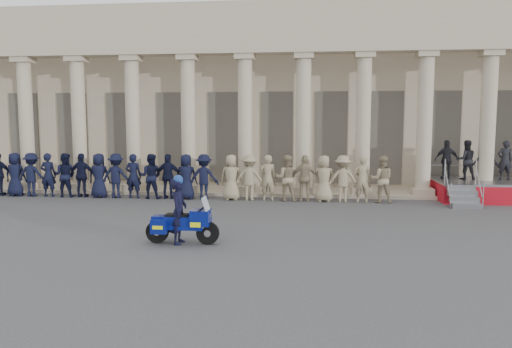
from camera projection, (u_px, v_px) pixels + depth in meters
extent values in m
plane|color=#414143|center=(253.00, 237.00, 14.62)|extent=(90.00, 90.00, 0.00)
cube|color=tan|center=(283.00, 101.00, 28.94)|extent=(40.00, 10.00, 9.00)
cube|color=tan|center=(275.00, 191.00, 23.30)|extent=(40.00, 2.60, 0.15)
cube|color=tan|center=(274.00, 42.00, 21.77)|extent=(35.80, 1.00, 1.00)
cube|color=tan|center=(274.00, 16.00, 21.65)|extent=(35.80, 1.00, 1.20)
cube|color=tan|center=(29.00, 185.00, 23.79)|extent=(0.90, 0.90, 0.30)
cylinder|color=tan|center=(26.00, 123.00, 23.46)|extent=(0.64, 0.64, 5.60)
cube|color=tan|center=(23.00, 60.00, 23.14)|extent=(0.85, 0.85, 0.24)
cube|color=tan|center=(81.00, 186.00, 23.50)|extent=(0.90, 0.90, 0.30)
cylinder|color=tan|center=(79.00, 123.00, 23.17)|extent=(0.64, 0.64, 5.60)
cube|color=tan|center=(76.00, 59.00, 22.85)|extent=(0.85, 0.85, 0.24)
cube|color=tan|center=(135.00, 187.00, 23.21)|extent=(0.90, 0.90, 0.30)
cylinder|color=tan|center=(133.00, 123.00, 22.88)|extent=(0.64, 0.64, 5.60)
cube|color=tan|center=(131.00, 58.00, 22.56)|extent=(0.85, 0.85, 0.24)
cube|color=tan|center=(189.00, 188.00, 22.92)|extent=(0.90, 0.90, 0.30)
cylinder|color=tan|center=(188.00, 123.00, 22.60)|extent=(0.64, 0.64, 5.60)
cube|color=tan|center=(187.00, 58.00, 22.27)|extent=(0.85, 0.85, 0.24)
cube|color=tan|center=(245.00, 189.00, 22.63)|extent=(0.90, 0.90, 0.30)
cylinder|color=tan|center=(245.00, 123.00, 22.31)|extent=(0.64, 0.64, 5.60)
cube|color=tan|center=(245.00, 57.00, 21.99)|extent=(0.85, 0.85, 0.24)
cube|color=tan|center=(303.00, 189.00, 22.34)|extent=(0.90, 0.90, 0.30)
cylinder|color=tan|center=(303.00, 123.00, 22.02)|extent=(0.64, 0.64, 5.60)
cube|color=tan|center=(304.00, 56.00, 21.70)|extent=(0.85, 0.85, 0.24)
cube|color=tan|center=(362.00, 190.00, 22.06)|extent=(0.90, 0.90, 0.30)
cylinder|color=tan|center=(363.00, 123.00, 21.73)|extent=(0.64, 0.64, 5.60)
cube|color=tan|center=(365.00, 55.00, 21.41)|extent=(0.85, 0.85, 0.24)
cube|color=tan|center=(422.00, 191.00, 21.77)|extent=(0.90, 0.90, 0.30)
cylinder|color=tan|center=(425.00, 124.00, 21.44)|extent=(0.64, 0.64, 5.60)
cube|color=tan|center=(427.00, 54.00, 21.12)|extent=(0.85, 0.85, 0.24)
cube|color=tan|center=(484.00, 192.00, 21.48)|extent=(0.90, 0.90, 0.30)
cylinder|color=tan|center=(488.00, 124.00, 21.16)|extent=(0.64, 0.64, 5.60)
cube|color=tan|center=(491.00, 53.00, 20.83)|extent=(0.85, 0.85, 0.24)
cube|color=black|center=(25.00, 136.00, 25.68)|extent=(1.30, 0.12, 4.20)
cube|color=black|center=(74.00, 137.00, 25.39)|extent=(1.30, 0.12, 4.20)
cube|color=black|center=(123.00, 137.00, 25.10)|extent=(1.30, 0.12, 4.20)
cube|color=black|center=(173.00, 137.00, 24.81)|extent=(1.30, 0.12, 4.20)
cube|color=black|center=(224.00, 137.00, 24.52)|extent=(1.30, 0.12, 4.20)
cube|color=black|center=(277.00, 137.00, 24.24)|extent=(1.30, 0.12, 4.20)
cube|color=black|center=(331.00, 138.00, 23.95)|extent=(1.30, 0.12, 4.20)
cube|color=black|center=(386.00, 138.00, 23.66)|extent=(1.30, 0.12, 4.20)
cube|color=black|center=(443.00, 138.00, 23.37)|extent=(1.30, 0.12, 4.20)
cube|color=black|center=(501.00, 138.00, 23.08)|extent=(1.30, 0.12, 4.20)
imported|color=black|center=(15.00, 174.00, 22.32)|extent=(0.95, 0.62, 1.95)
imported|color=black|center=(32.00, 175.00, 22.23)|extent=(1.26, 0.72, 1.95)
imported|color=black|center=(48.00, 175.00, 22.14)|extent=(0.71, 0.47, 1.95)
imported|color=black|center=(65.00, 175.00, 22.05)|extent=(0.95, 0.74, 1.95)
imported|color=black|center=(82.00, 175.00, 21.97)|extent=(1.14, 0.48, 1.95)
imported|color=black|center=(99.00, 176.00, 21.88)|extent=(0.95, 0.62, 1.95)
imported|color=black|center=(116.00, 176.00, 21.79)|extent=(1.26, 0.72, 1.95)
imported|color=black|center=(133.00, 176.00, 21.71)|extent=(0.71, 0.47, 1.95)
imported|color=black|center=(151.00, 176.00, 21.62)|extent=(0.95, 0.74, 1.95)
imported|color=black|center=(168.00, 176.00, 21.53)|extent=(1.14, 0.48, 1.95)
imported|color=black|center=(186.00, 177.00, 21.45)|extent=(0.95, 0.62, 1.95)
imported|color=black|center=(204.00, 177.00, 21.36)|extent=(1.26, 0.72, 1.95)
imported|color=gray|center=(231.00, 177.00, 21.23)|extent=(0.95, 0.62, 1.95)
imported|color=gray|center=(250.00, 178.00, 21.14)|extent=(1.26, 0.72, 1.95)
imported|color=gray|center=(268.00, 178.00, 21.06)|extent=(0.71, 0.47, 1.95)
imported|color=gray|center=(286.00, 178.00, 20.97)|extent=(0.95, 0.74, 1.95)
imported|color=gray|center=(305.00, 178.00, 20.88)|extent=(1.14, 0.48, 1.95)
imported|color=gray|center=(324.00, 178.00, 20.79)|extent=(0.95, 0.62, 1.95)
imported|color=gray|center=(343.00, 179.00, 20.71)|extent=(1.26, 0.72, 1.95)
imported|color=gray|center=(362.00, 179.00, 20.62)|extent=(0.71, 0.47, 1.95)
imported|color=gray|center=(381.00, 179.00, 20.53)|extent=(0.95, 0.74, 1.95)
cube|color=gray|center=(486.00, 181.00, 21.31)|extent=(4.14, 2.96, 0.10)
cube|color=#A60D1A|center=(498.00, 196.00, 19.92)|extent=(4.14, 0.04, 0.74)
cube|color=#A60D1A|center=(436.00, 190.00, 21.59)|extent=(0.04, 2.96, 0.74)
cube|color=gray|center=(466.00, 206.00, 19.20)|extent=(1.10, 0.28, 0.21)
cube|color=gray|center=(464.00, 200.00, 19.45)|extent=(1.10, 0.28, 0.21)
cube|color=gray|center=(463.00, 193.00, 19.71)|extent=(1.10, 0.28, 0.21)
cube|color=gray|center=(461.00, 187.00, 19.96)|extent=(1.10, 0.28, 0.21)
cylinder|color=gray|center=(476.00, 166.00, 22.66)|extent=(4.14, 0.04, 0.04)
imported|color=black|center=(447.00, 160.00, 21.59)|extent=(1.00, 0.41, 1.70)
imported|color=black|center=(466.00, 160.00, 21.50)|extent=(0.83, 0.64, 1.70)
imported|color=black|center=(485.00, 160.00, 21.41)|extent=(1.10, 0.63, 1.70)
imported|color=black|center=(505.00, 160.00, 21.32)|extent=(0.62, 0.41, 1.70)
cylinder|color=black|center=(208.00, 233.00, 13.73)|extent=(0.63, 0.14, 0.63)
cylinder|color=black|center=(157.00, 232.00, 13.90)|extent=(0.63, 0.14, 0.63)
cube|color=navy|center=(184.00, 223.00, 13.78)|extent=(1.10, 0.41, 0.36)
cube|color=navy|center=(201.00, 218.00, 13.71)|extent=(0.53, 0.50, 0.43)
cube|color=silver|center=(201.00, 225.00, 13.73)|extent=(0.21, 0.29, 0.12)
cube|color=#B2BFCC|center=(206.00, 206.00, 13.65)|extent=(0.20, 0.44, 0.51)
cube|color=black|center=(177.00, 216.00, 13.78)|extent=(0.62, 0.33, 0.10)
cube|color=navy|center=(159.00, 219.00, 13.86)|extent=(0.34, 0.33, 0.21)
cube|color=navy|center=(159.00, 227.00, 13.56)|extent=(0.43, 0.21, 0.38)
cube|color=#E4ED0C|center=(159.00, 227.00, 13.56)|extent=(0.29, 0.23, 0.10)
cube|color=navy|center=(165.00, 222.00, 14.17)|extent=(0.43, 0.21, 0.38)
cube|color=#E4ED0C|center=(165.00, 222.00, 14.17)|extent=(0.29, 0.23, 0.10)
cylinder|color=silver|center=(170.00, 231.00, 14.10)|extent=(0.58, 0.10, 0.10)
cylinder|color=black|center=(201.00, 209.00, 13.68)|extent=(0.04, 0.67, 0.03)
imported|color=black|center=(179.00, 211.00, 13.76)|extent=(0.44, 0.67, 1.83)
sphere|color=navy|center=(178.00, 180.00, 13.67)|extent=(0.28, 0.28, 0.28)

